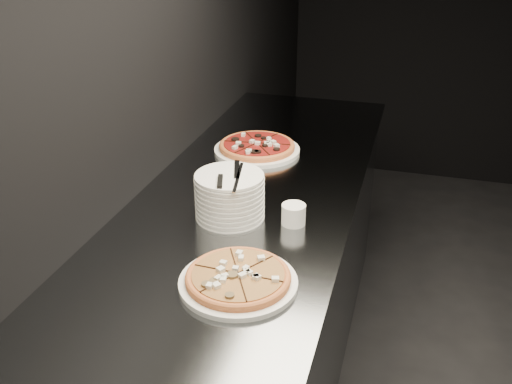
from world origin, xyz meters
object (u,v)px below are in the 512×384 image
(counter, at_px, (246,309))
(pizza_tomato, at_px, (257,147))
(pizza_mushroom, at_px, (238,279))
(cutlery, at_px, (230,177))
(plate_stack, at_px, (230,196))
(ramekin, at_px, (294,214))

(counter, height_order, pizza_tomato, pizza_tomato)
(counter, bearing_deg, pizza_mushroom, -74.78)
(pizza_mushroom, bearing_deg, cutlery, 111.51)
(plate_stack, height_order, cutlery, cutlery)
(pizza_mushroom, bearing_deg, ramekin, 79.49)
(counter, distance_m, plate_stack, 0.55)
(ramekin, bearing_deg, pizza_tomato, 117.06)
(pizza_tomato, xyz_separation_m, cutlery, (0.08, -0.56, 0.13))
(counter, relative_size, plate_stack, 11.20)
(pizza_mushroom, bearing_deg, pizza_tomato, 103.04)
(counter, xyz_separation_m, pizza_mushroom, (0.13, -0.47, 0.48))
(pizza_mushroom, xyz_separation_m, ramekin, (0.07, 0.36, 0.02))
(pizza_tomato, distance_m, ramekin, 0.60)
(pizza_tomato, bearing_deg, counter, -79.45)
(pizza_tomato, xyz_separation_m, plate_stack, (0.07, -0.55, 0.05))
(plate_stack, bearing_deg, pizza_tomato, 97.08)
(pizza_mushroom, xyz_separation_m, pizza_tomato, (-0.21, 0.89, 0.00))
(counter, height_order, plate_stack, plate_stack)
(plate_stack, height_order, ramekin, plate_stack)
(pizza_mushroom, distance_m, pizza_tomato, 0.92)
(pizza_tomato, bearing_deg, ramekin, -62.94)
(plate_stack, xyz_separation_m, ramekin, (0.21, 0.01, -0.04))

